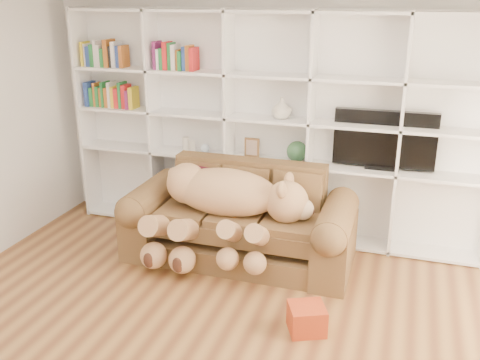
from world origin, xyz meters
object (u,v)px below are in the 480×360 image
(gift_box, at_px, (307,319))
(tv, at_px, (384,140))
(teddy_bear, at_px, (223,204))
(sofa, at_px, (240,225))

(gift_box, xyz_separation_m, tv, (0.40, 1.73, 1.04))
(teddy_bear, distance_m, tv, 1.73)
(sofa, height_order, teddy_bear, teddy_bear)
(sofa, relative_size, gift_box, 7.99)
(tv, bearing_deg, sofa, -152.01)
(sofa, distance_m, gift_box, 1.39)
(gift_box, distance_m, tv, 2.06)
(gift_box, relative_size, tv, 0.28)
(tv, bearing_deg, gift_box, -102.98)
(gift_box, bearing_deg, tv, 77.02)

